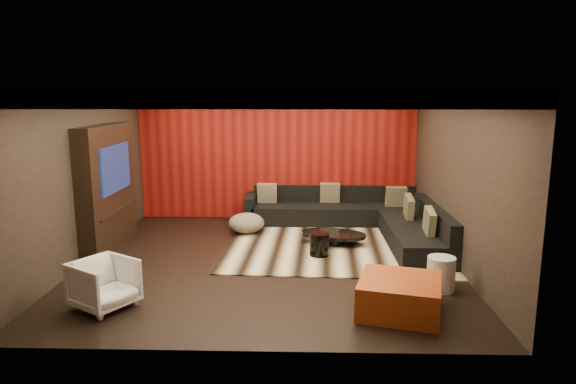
{
  "coord_description": "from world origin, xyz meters",
  "views": [
    {
      "loc": [
        0.55,
        -8.08,
        2.75
      ],
      "look_at": [
        0.3,
        0.6,
        1.05
      ],
      "focal_mm": 32.0,
      "sensor_mm": 36.0,
      "label": 1
    }
  ],
  "objects_px": {
    "coffee_table": "(333,238)",
    "armchair": "(104,284)",
    "white_side_table": "(441,274)",
    "drum_stool": "(319,244)",
    "orange_ottoman": "(400,296)",
    "sectional_sofa": "(362,219)"
  },
  "relations": [
    {
      "from": "white_side_table",
      "to": "orange_ottoman",
      "type": "xyz_separation_m",
      "value": [
        -0.72,
        -0.76,
        -0.02
      ]
    },
    {
      "from": "white_side_table",
      "to": "drum_stool",
      "type": "bearing_deg",
      "value": 138.64
    },
    {
      "from": "drum_stool",
      "to": "armchair",
      "type": "xyz_separation_m",
      "value": [
        -2.83,
        -2.18,
        0.11
      ]
    },
    {
      "from": "white_side_table",
      "to": "armchair",
      "type": "height_order",
      "value": "armchair"
    },
    {
      "from": "orange_ottoman",
      "to": "drum_stool",
      "type": "bearing_deg",
      "value": 113.02
    },
    {
      "from": "sectional_sofa",
      "to": "coffee_table",
      "type": "bearing_deg",
      "value": -124.81
    },
    {
      "from": "coffee_table",
      "to": "armchair",
      "type": "bearing_deg",
      "value": -137.08
    },
    {
      "from": "drum_stool",
      "to": "sectional_sofa",
      "type": "relative_size",
      "value": 0.11
    },
    {
      "from": "coffee_table",
      "to": "white_side_table",
      "type": "bearing_deg",
      "value": -57.6
    },
    {
      "from": "drum_stool",
      "to": "sectional_sofa",
      "type": "xyz_separation_m",
      "value": [
        0.89,
        1.59,
        0.05
      ]
    },
    {
      "from": "sectional_sofa",
      "to": "drum_stool",
      "type": "bearing_deg",
      "value": -119.27
    },
    {
      "from": "white_side_table",
      "to": "armchair",
      "type": "relative_size",
      "value": 0.69
    },
    {
      "from": "armchair",
      "to": "coffee_table",
      "type": "bearing_deg",
      "value": -14.33
    },
    {
      "from": "coffee_table",
      "to": "sectional_sofa",
      "type": "distance_m",
      "value": 1.08
    },
    {
      "from": "orange_ottoman",
      "to": "armchair",
      "type": "distance_m",
      "value": 3.78
    },
    {
      "from": "orange_ottoman",
      "to": "armchair",
      "type": "height_order",
      "value": "armchair"
    },
    {
      "from": "drum_stool",
      "to": "sectional_sofa",
      "type": "distance_m",
      "value": 1.83
    },
    {
      "from": "white_side_table",
      "to": "orange_ottoman",
      "type": "height_order",
      "value": "white_side_table"
    },
    {
      "from": "drum_stool",
      "to": "orange_ottoman",
      "type": "bearing_deg",
      "value": -66.98
    },
    {
      "from": "white_side_table",
      "to": "armchair",
      "type": "xyz_separation_m",
      "value": [
        -4.49,
        -0.72,
        0.08
      ]
    },
    {
      "from": "orange_ottoman",
      "to": "sectional_sofa",
      "type": "relative_size",
      "value": 0.27
    },
    {
      "from": "orange_ottoman",
      "to": "sectional_sofa",
      "type": "xyz_separation_m",
      "value": [
        -0.05,
        3.81,
        0.04
      ]
    }
  ]
}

